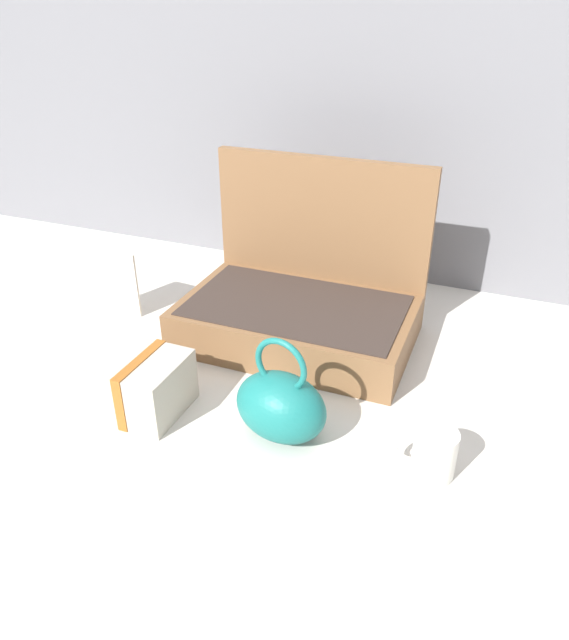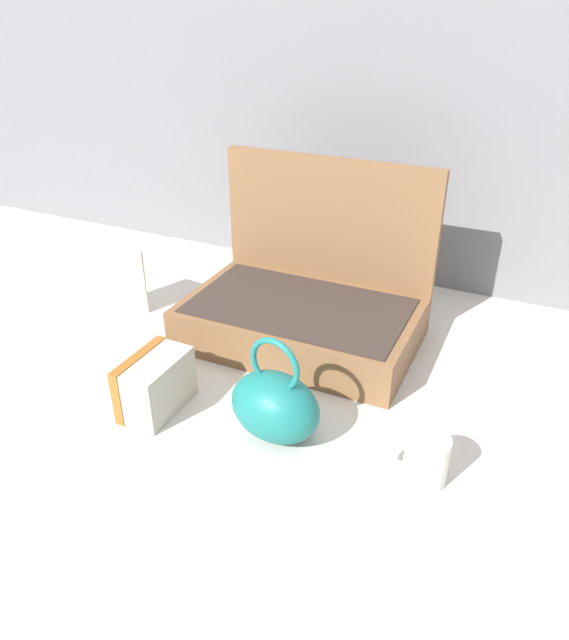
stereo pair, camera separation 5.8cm
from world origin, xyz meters
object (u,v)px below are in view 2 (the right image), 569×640
at_px(teal_pouch_handbag, 275,405).
at_px(info_card_left, 129,279).
at_px(cream_toiletry_bag, 126,375).
at_px(open_suitcase, 306,304).
at_px(coffee_mug, 425,459).

distance_m(teal_pouch_handbag, info_card_left, 0.62).
bearing_deg(cream_toiletry_bag, info_card_left, 126.54).
relative_size(open_suitcase, coffee_mug, 4.78).
relative_size(coffee_mug, info_card_left, 0.65).
height_order(coffee_mug, info_card_left, info_card_left).
xyz_separation_m(open_suitcase, teal_pouch_handbag, (0.09, -0.35, -0.02)).
height_order(open_suitcase, info_card_left, open_suitcase).
bearing_deg(info_card_left, cream_toiletry_bag, -48.76).
bearing_deg(cream_toiletry_bag, coffee_mug, 2.59).
distance_m(cream_toiletry_bag, coffee_mug, 0.59).
bearing_deg(open_suitcase, info_card_left, -172.32).
xyz_separation_m(open_suitcase, coffee_mug, (0.36, -0.35, -0.04)).
height_order(teal_pouch_handbag, cream_toiletry_bag, teal_pouch_handbag).
distance_m(teal_pouch_handbag, coffee_mug, 0.27).
height_order(cream_toiletry_bag, info_card_left, info_card_left).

